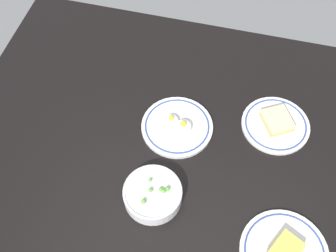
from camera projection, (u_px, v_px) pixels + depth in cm
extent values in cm
cube|color=black|center=(168.00, 133.00, 130.60)|extent=(126.44, 94.71, 4.00)
cylinder|color=silver|center=(275.00, 125.00, 129.22)|extent=(20.76, 20.76, 1.01)
torus|color=#33478C|center=(276.00, 124.00, 128.79)|extent=(18.77, 18.77, 0.50)
cube|color=beige|center=(276.00, 123.00, 128.29)|extent=(11.08, 11.42, 1.20)
cube|color=#E5B24C|center=(277.00, 121.00, 127.45)|extent=(11.08, 11.42, 0.80)
cube|color=beige|center=(278.00, 119.00, 126.61)|extent=(11.08, 11.42, 1.20)
cylinder|color=silver|center=(177.00, 127.00, 128.76)|extent=(21.80, 21.80, 1.21)
torus|color=#33478C|center=(177.00, 126.00, 128.25)|extent=(19.68, 19.68, 0.50)
ellipsoid|color=white|center=(183.00, 126.00, 126.49)|extent=(4.96, 4.96, 2.73)
sphere|color=yellow|center=(183.00, 124.00, 125.46)|extent=(1.99, 1.99, 1.99)
ellipsoid|color=white|center=(171.00, 120.00, 127.92)|extent=(4.36, 4.36, 2.40)
sphere|color=yellow|center=(171.00, 118.00, 127.02)|extent=(1.74, 1.74, 1.74)
cylinder|color=silver|center=(153.00, 195.00, 114.87)|extent=(15.98, 15.98, 4.49)
torus|color=silver|center=(153.00, 191.00, 112.98)|extent=(16.14, 16.14, 0.80)
sphere|color=#599E38|center=(168.00, 189.00, 112.69)|extent=(1.32, 1.32, 1.32)
sphere|color=#599E38|center=(151.00, 190.00, 112.56)|extent=(1.18, 1.18, 1.18)
sphere|color=#599E38|center=(164.00, 191.00, 112.43)|extent=(1.16, 1.16, 1.16)
sphere|color=#599E38|center=(161.00, 189.00, 112.69)|extent=(1.15, 1.15, 1.15)
sphere|color=#599E38|center=(148.00, 180.00, 114.31)|extent=(1.03, 1.03, 1.03)
sphere|color=#599E38|center=(143.00, 201.00, 110.75)|extent=(1.32, 1.32, 1.32)
torus|color=#33478C|center=(285.00, 252.00, 107.63)|extent=(20.62, 20.62, 0.50)
cube|color=#F2D14C|center=(286.00, 250.00, 106.43)|extent=(9.37, 10.13, 2.87)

